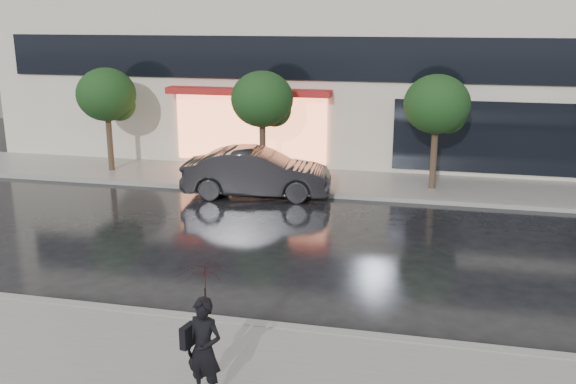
% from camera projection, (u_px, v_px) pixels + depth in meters
% --- Properties ---
extents(ground, '(120.00, 120.00, 0.00)m').
position_uv_depth(ground, '(278.00, 308.00, 13.28)').
color(ground, black).
rests_on(ground, ground).
extents(sidewalk_far, '(60.00, 3.50, 0.12)m').
position_uv_depth(sidewalk_far, '(346.00, 183.00, 22.89)').
color(sidewalk_far, slate).
rests_on(sidewalk_far, ground).
extents(curb_near, '(60.00, 0.25, 0.14)m').
position_uv_depth(curb_near, '(265.00, 327.00, 12.32)').
color(curb_near, gray).
rests_on(curb_near, ground).
extents(curb_far, '(60.00, 0.25, 0.14)m').
position_uv_depth(curb_far, '(339.00, 196.00, 21.25)').
color(curb_far, gray).
rests_on(curb_far, ground).
extents(tree_far_west, '(2.20, 2.20, 3.99)m').
position_uv_depth(tree_far_west, '(108.00, 97.00, 23.84)').
color(tree_far_west, '#33261C').
rests_on(tree_far_west, ground).
extents(tree_mid_west, '(2.20, 2.20, 3.99)m').
position_uv_depth(tree_mid_west, '(264.00, 101.00, 22.56)').
color(tree_mid_west, '#33261C').
rests_on(tree_mid_west, ground).
extents(tree_mid_east, '(2.20, 2.20, 3.99)m').
position_uv_depth(tree_mid_east, '(439.00, 106.00, 21.27)').
color(tree_mid_east, '#33261C').
rests_on(tree_mid_east, ground).
extents(parked_car, '(5.04, 2.28, 1.60)m').
position_uv_depth(parked_car, '(257.00, 173.00, 21.24)').
color(parked_car, black).
rests_on(parked_car, ground).
extents(pedestrian_with_umbrella, '(0.98, 0.99, 2.25)m').
position_uv_depth(pedestrian_with_umbrella, '(204.00, 315.00, 9.57)').
color(pedestrian_with_umbrella, black).
rests_on(pedestrian_with_umbrella, sidewalk_near).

